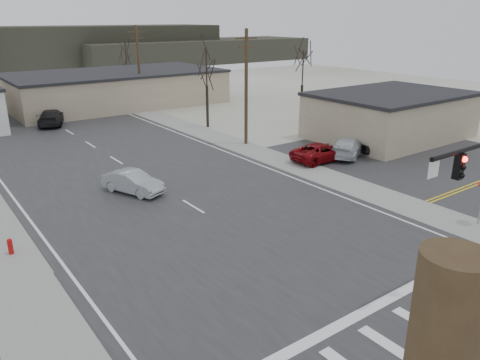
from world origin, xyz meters
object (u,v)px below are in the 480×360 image
object	(u,v)px
fire_hydrant	(10,246)
sedan_crossing	(133,182)
car_far_a	(52,117)
car_parked_dark_a	(381,145)
car_parked_silver	(348,147)
car_parked_red	(321,152)

from	to	relation	value
fire_hydrant	sedan_crossing	bearing A→B (deg)	27.73
car_far_a	car_parked_dark_a	world-z (taller)	car_far_a
car_parked_dark_a	car_parked_silver	bearing A→B (deg)	83.02
fire_hydrant	car_parked_dark_a	size ratio (longest dim) A/B	0.22
car_far_a	car_parked_dark_a	size ratio (longest dim) A/B	1.42
car_parked_red	car_parked_silver	bearing A→B (deg)	-93.71
car_far_a	car_parked_red	size ratio (longest dim) A/B	1.09
car_parked_silver	car_far_a	bearing A→B (deg)	3.78
car_parked_red	car_parked_silver	world-z (taller)	car_parked_silver
car_far_a	car_parked_silver	size ratio (longest dim) A/B	1.08
fire_hydrant	car_parked_silver	size ratio (longest dim) A/B	0.17
car_parked_red	car_parked_dark_a	bearing A→B (deg)	-102.04
car_parked_dark_a	fire_hydrant	bearing A→B (deg)	106.51
car_parked_dark_a	car_parked_silver	distance (m)	3.02
fire_hydrant	sedan_crossing	world-z (taller)	sedan_crossing
car_far_a	car_parked_silver	bearing A→B (deg)	145.11
car_parked_dark_a	car_parked_silver	size ratio (longest dim) A/B	0.76
sedan_crossing	car_far_a	world-z (taller)	car_far_a
car_parked_dark_a	car_parked_red	bearing A→B (deg)	90.78
car_far_a	car_parked_red	distance (m)	29.52
car_parked_silver	car_parked_dark_a	bearing A→B (deg)	-139.84
fire_hydrant	car_parked_dark_a	xyz separation A→B (m)	(28.95, 0.80, 0.26)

